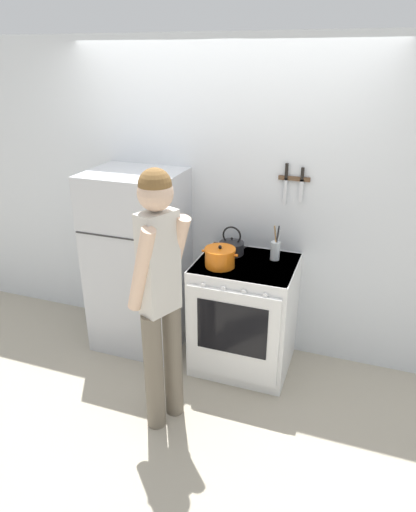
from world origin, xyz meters
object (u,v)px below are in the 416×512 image
object	(u,v)px
dutch_oven_pot	(220,257)
utensil_jar	(275,250)
tea_kettle	(232,246)
person	(160,290)
stove_range	(244,315)
refrigerator	(139,263)

from	to	relation	value
dutch_oven_pot	utensil_jar	world-z (taller)	utensil_jar
utensil_jar	dutch_oven_pot	bearing A→B (deg)	-143.70
utensil_jar	tea_kettle	bearing A→B (deg)	-178.87
dutch_oven_pot	person	world-z (taller)	person
stove_range	utensil_jar	bearing A→B (deg)	40.53
tea_kettle	utensil_jar	distance (m)	0.35
stove_range	dutch_oven_pot	distance (m)	0.57
person	stove_range	bearing A→B (deg)	-0.72
refrigerator	person	bearing A→B (deg)	-53.98
dutch_oven_pot	refrigerator	bearing A→B (deg)	169.21
utensil_jar	refrigerator	bearing A→B (deg)	-174.00
stove_range	tea_kettle	size ratio (longest dim) A/B	3.73
tea_kettle	dutch_oven_pot	bearing A→B (deg)	-92.98
utensil_jar	person	distance (m)	1.09
refrigerator	utensil_jar	distance (m)	1.17
refrigerator	stove_range	xyz separation A→B (m)	(0.95, -0.04, -0.30)
refrigerator	person	xyz separation A→B (m)	(0.60, -0.82, 0.26)
stove_range	person	xyz separation A→B (m)	(-0.35, -0.78, 0.56)
tea_kettle	person	distance (m)	0.96
stove_range	utensil_jar	xyz separation A→B (m)	(0.19, 0.16, 0.54)
tea_kettle	utensil_jar	size ratio (longest dim) A/B	0.88
utensil_jar	stove_range	bearing A→B (deg)	-139.47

